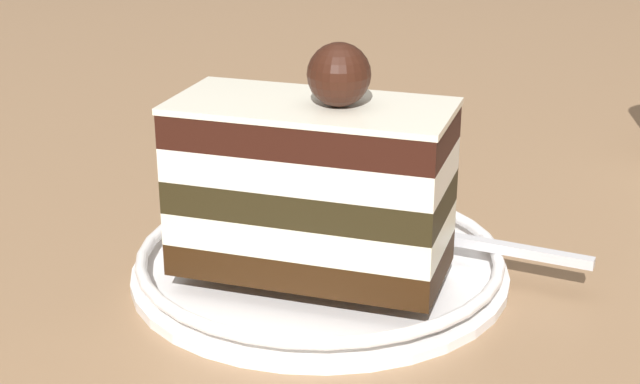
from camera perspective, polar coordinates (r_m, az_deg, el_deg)
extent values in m
plane|color=#8E6C4B|center=(0.48, 2.74, -5.14)|extent=(2.40, 2.40, 0.00)
cylinder|color=white|center=(0.48, 0.00, -4.46)|extent=(0.19, 0.19, 0.01)
torus|color=white|center=(0.48, 0.00, -3.70)|extent=(0.18, 0.18, 0.01)
cube|color=black|center=(0.45, -0.51, -3.59)|extent=(0.09, 0.14, 0.02)
cube|color=white|center=(0.45, -0.51, -1.77)|extent=(0.09, 0.14, 0.02)
cube|color=black|center=(0.44, -0.52, 0.10)|extent=(0.09, 0.14, 0.02)
cube|color=white|center=(0.44, -0.53, 2.02)|extent=(0.09, 0.14, 0.02)
cube|color=black|center=(0.43, -0.53, 3.99)|extent=(0.09, 0.14, 0.02)
cube|color=white|center=(0.43, -0.54, 5.18)|extent=(0.09, 0.14, 0.00)
sphere|color=#32170E|center=(0.42, 0.75, 7.12)|extent=(0.03, 0.03, 0.03)
cube|color=silver|center=(0.48, 11.72, -3.44)|extent=(0.02, 0.08, 0.00)
cube|color=silver|center=(0.49, 6.76, -2.59)|extent=(0.01, 0.02, 0.00)
cube|color=silver|center=(0.50, 4.60, -1.97)|extent=(0.01, 0.03, 0.00)
cube|color=silver|center=(0.49, 4.47, -2.11)|extent=(0.01, 0.03, 0.00)
cube|color=silver|center=(0.49, 4.33, -2.25)|extent=(0.01, 0.03, 0.00)
cube|color=silver|center=(0.49, 4.19, -2.39)|extent=(0.01, 0.03, 0.00)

